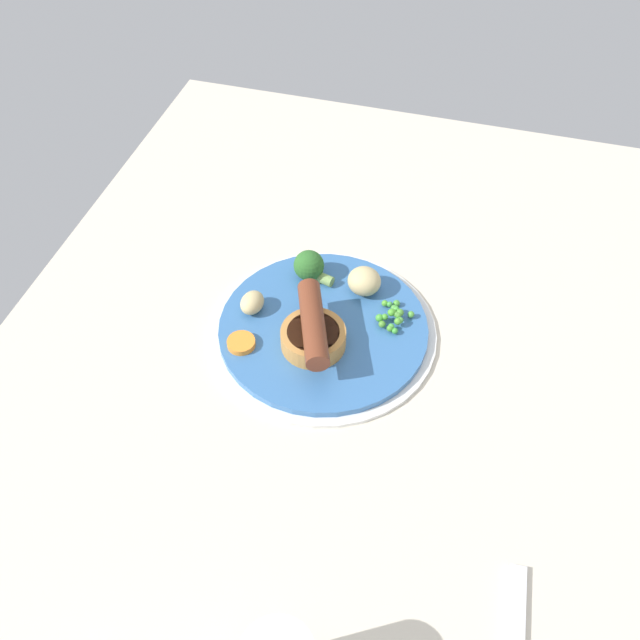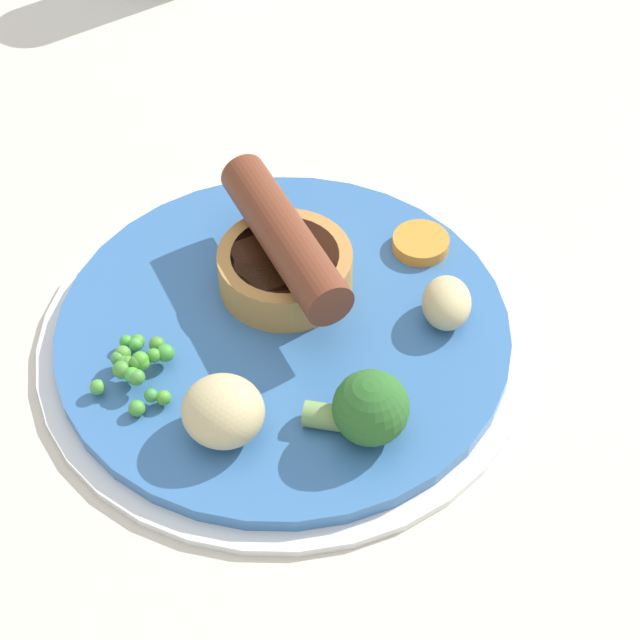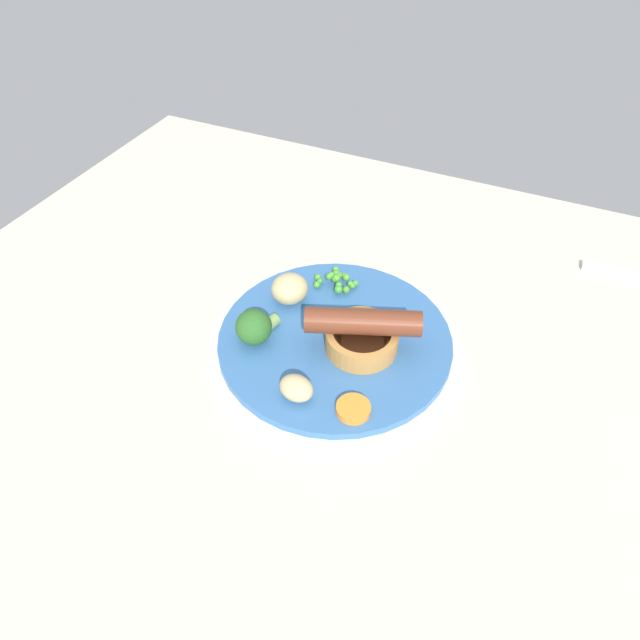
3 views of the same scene
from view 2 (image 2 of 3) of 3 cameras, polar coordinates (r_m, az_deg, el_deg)
The scene contains 8 objects.
dining_table at distance 64.79cm, azimuth -2.73°, elevation 0.61°, with size 110.00×80.00×3.00cm, color beige.
dinner_plate at distance 60.59cm, azimuth -1.73°, elevation -0.78°, with size 27.79×27.79×1.40cm.
sausage_pudding at distance 60.59cm, azimuth -1.65°, elevation 3.40°, with size 12.14×7.73×5.17cm.
pea_pile at distance 57.56cm, azimuth -9.50°, elevation -2.41°, with size 5.38×4.46×1.83cm.
broccoli_floret_near at distance 53.87cm, azimuth 2.83°, elevation -4.72°, with size 3.94×5.48×3.94cm.
potato_chunk_0 at distance 54.13cm, azimuth -4.92°, elevation -4.85°, with size 4.28×4.13×3.39cm, color #CCB77F.
potato_chunk_1 at distance 59.80cm, azimuth 7.00°, elevation 0.93°, with size 3.53×2.76×2.54cm, color #CCB77F.
carrot_slice_2 at distance 64.30cm, azimuth 5.61°, elevation 4.12°, with size 3.38×3.38×0.79cm, color orange.
Camera 2 is at (44.05, -0.25, 49.00)cm, focal length 60.00 mm.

